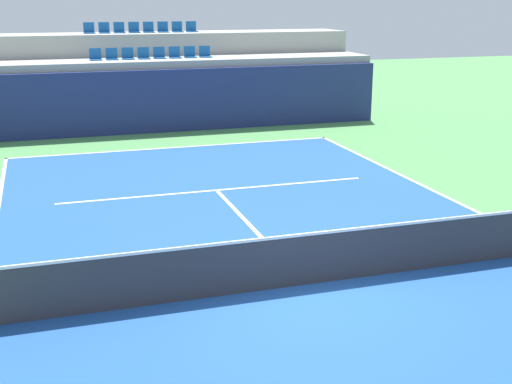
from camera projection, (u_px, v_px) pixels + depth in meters
name	position (u px, v px, depth m)	size (l,w,h in m)	color
ground_plane	(306.00, 285.00, 12.07)	(80.00, 80.00, 0.00)	#4C8C4C
court_surface	(306.00, 285.00, 12.07)	(11.00, 24.00, 0.01)	#1E4C99
baseline_far	(176.00, 147.00, 23.01)	(11.00, 0.10, 0.00)	white
service_line_far	(217.00, 190.00, 17.92)	(8.26, 0.10, 0.00)	white
centre_service_line	(253.00, 228.00, 14.99)	(0.10, 6.40, 0.00)	white
back_wall	(160.00, 101.00, 25.37)	(17.50, 0.30, 2.34)	navy
stands_tier_lower	(154.00, 93.00, 26.57)	(17.50, 2.40, 2.63)	#9E9E99
stands_tier_upper	(144.00, 75.00, 28.64)	(17.50, 2.40, 3.50)	#9E9E99
seating_row_lower	(152.00, 55.00, 26.25)	(4.70, 0.44, 0.44)	#145193
seating_row_upper	(141.00, 30.00, 28.21)	(4.70, 0.44, 0.44)	#145193
tennis_net	(307.00, 258.00, 11.93)	(11.08, 0.08, 1.07)	black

